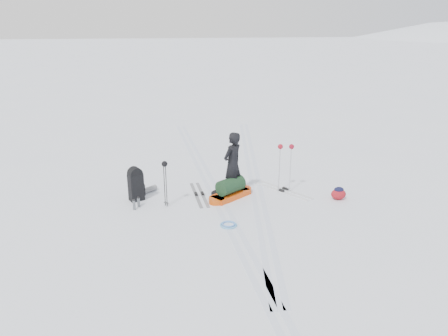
{
  "coord_description": "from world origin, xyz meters",
  "views": [
    {
      "loc": [
        -1.46,
        -11.08,
        4.85
      ],
      "look_at": [
        0.15,
        0.06,
        0.95
      ],
      "focal_mm": 35.0,
      "sensor_mm": 36.0,
      "label": 1
    }
  ],
  "objects_px": {
    "pulk_sled": "(231,190)",
    "expedition_rucksack": "(137,184)",
    "skier": "(233,164)",
    "ski_poles_black": "(165,169)"
  },
  "relations": [
    {
      "from": "pulk_sled",
      "to": "expedition_rucksack",
      "type": "height_order",
      "value": "expedition_rucksack"
    },
    {
      "from": "skier",
      "to": "expedition_rucksack",
      "type": "distance_m",
      "value": 2.71
    },
    {
      "from": "expedition_rucksack",
      "to": "ski_poles_black",
      "type": "distance_m",
      "value": 1.14
    },
    {
      "from": "skier",
      "to": "pulk_sled",
      "type": "xyz_separation_m",
      "value": [
        -0.09,
        -0.21,
        -0.7
      ]
    },
    {
      "from": "expedition_rucksack",
      "to": "pulk_sled",
      "type": "bearing_deg",
      "value": -32.14
    },
    {
      "from": "expedition_rucksack",
      "to": "skier",
      "type": "bearing_deg",
      "value": -27.46
    },
    {
      "from": "pulk_sled",
      "to": "expedition_rucksack",
      "type": "distance_m",
      "value": 2.61
    },
    {
      "from": "skier",
      "to": "pulk_sled",
      "type": "distance_m",
      "value": 0.74
    },
    {
      "from": "pulk_sled",
      "to": "ski_poles_black",
      "type": "bearing_deg",
      "value": 153.5
    },
    {
      "from": "skier",
      "to": "ski_poles_black",
      "type": "distance_m",
      "value": 1.98
    }
  ]
}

